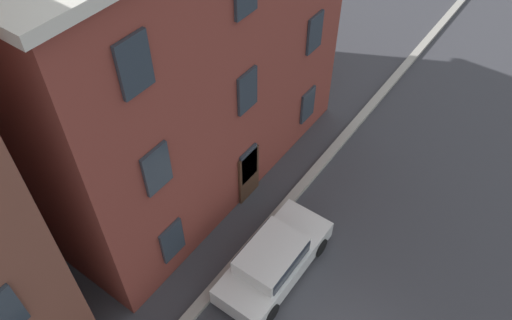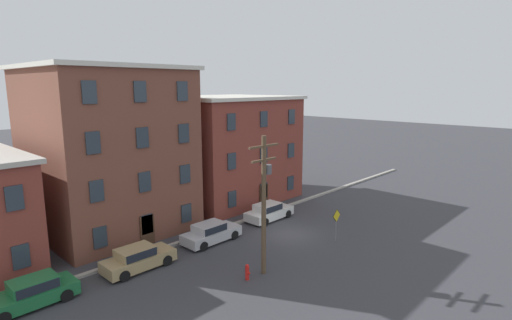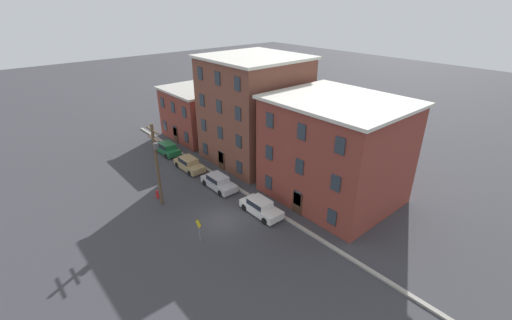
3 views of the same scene
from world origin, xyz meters
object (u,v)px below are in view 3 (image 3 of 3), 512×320
object	(u,v)px
caution_sign	(199,227)
utility_pole	(157,161)
car_tan	(189,163)
car_green	(167,148)
fire_hydrant	(157,194)
car_white	(261,206)
car_silver	(218,182)

from	to	relation	value
caution_sign	utility_pole	world-z (taller)	utility_pole
car_tan	utility_pole	xyz separation A→B (m)	(4.96, -5.98, 3.95)
caution_sign	car_green	bearing A→B (deg)	160.40
utility_pole	fire_hydrant	world-z (taller)	utility_pole
car_white	caution_sign	bearing A→B (deg)	-90.69
car_green	fire_hydrant	distance (m)	11.33
car_tan	car_white	xyz separation A→B (m)	(12.45, 0.33, 0.00)
car_silver	caution_sign	world-z (taller)	caution_sign
car_tan	fire_hydrant	world-z (taller)	car_tan
car_tan	utility_pole	world-z (taller)	utility_pole
caution_sign	fire_hydrant	bearing A→B (deg)	176.94
car_silver	car_green	bearing A→B (deg)	179.47
car_tan	car_white	size ratio (longest dim) A/B	1.00
car_tan	fire_hydrant	xyz separation A→B (m)	(3.66, -5.84, -0.27)
car_tan	car_silver	size ratio (longest dim) A/B	1.00
car_tan	car_white	bearing A→B (deg)	1.53
car_green	car_white	size ratio (longest dim) A/B	1.00
car_tan	car_silver	world-z (taller)	same
car_silver	car_white	world-z (taller)	same
car_silver	utility_pole	size ratio (longest dim) A/B	0.53
car_tan	car_silver	distance (m)	5.91
car_green	utility_pole	bearing A→B (deg)	-29.64
car_silver	caution_sign	distance (m)	9.13
car_green	car_silver	world-z (taller)	same
car_tan	caution_sign	xyz separation A→B (m)	(12.37, -6.31, 0.83)
car_green	fire_hydrant	size ratio (longest dim) A/B	4.58
car_green	car_tan	bearing A→B (deg)	-1.99
car_silver	utility_pole	bearing A→B (deg)	-98.92
car_green	car_tan	world-z (taller)	same
utility_pole	fire_hydrant	size ratio (longest dim) A/B	8.70
car_white	fire_hydrant	bearing A→B (deg)	-144.91
car_silver	fire_hydrant	world-z (taller)	car_silver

